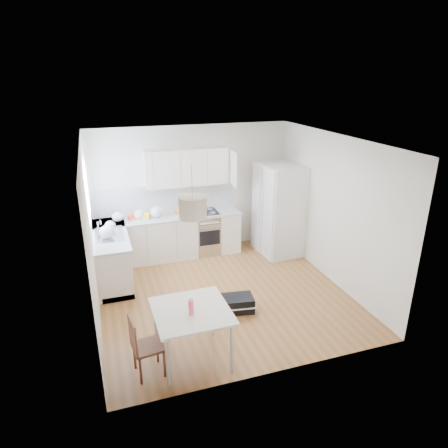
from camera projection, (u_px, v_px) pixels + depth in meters
The scene contains 29 objects.
floor at pixel (223, 294), 7.09m from camera, with size 4.20×4.20×0.00m, color brown.
ceiling at pixel (223, 140), 6.13m from camera, with size 4.20×4.20×0.00m, color white.
wall_back at pixel (192, 190), 8.47m from camera, with size 4.20×4.20×0.00m, color beige.
wall_left at pixel (90, 238), 5.99m from camera, with size 4.20×4.20×0.00m, color beige.
wall_right at pixel (333, 210), 7.22m from camera, with size 4.20×4.20×0.00m, color beige.
window_glassblock at pixel (87, 192), 6.88m from camera, with size 0.02×1.00×1.00m, color #BFE0F9.
cabinets_back at pixel (169, 238), 8.35m from camera, with size 3.00×0.60×0.88m, color silver.
cabinets_left at pixel (112, 257), 7.47m from camera, with size 0.60×1.80×0.88m, color silver.
counter_back at pixel (168, 217), 8.19m from camera, with size 3.02×0.64×0.04m, color #B2B4B7.
counter_left at pixel (109, 234), 7.31m from camera, with size 0.64×1.82×0.04m, color #B2B4B7.
backsplash_back at pixel (165, 199), 8.34m from camera, with size 3.00×0.01×0.58m, color silver.
backsplash_left at pixel (91, 220), 7.11m from camera, with size 0.01×1.80×0.58m, color silver.
upper_cabinets at pixel (186, 167), 8.10m from camera, with size 1.70×0.32×0.75m, color silver.
range_oven at pixel (206, 233), 8.59m from camera, with size 0.50×0.61×0.88m, color #B3B6B8, non-canonical shape.
sink at pixel (110, 235), 7.26m from camera, with size 0.50×0.80×0.16m, color #B3B6B8, non-canonical shape.
refrigerator at pixel (280, 210), 8.42m from camera, with size 0.91×0.97×1.93m, color white, non-canonical shape.
dining_table at pixel (192, 316), 5.23m from camera, with size 1.00×1.00×0.78m.
dining_chair at pixel (148, 345), 5.07m from camera, with size 0.36×0.36×0.86m, color #4F2A17, non-canonical shape.
drink_bottle at pixel (191, 306), 5.08m from camera, with size 0.07×0.07×0.24m, color #E84060.
gym_bag at pixel (237, 304), 6.55m from camera, with size 0.54×0.35×0.25m, color black.
pendant_lamp at pixel (193, 207), 4.73m from camera, with size 0.34×0.34×0.26m, color beige.
grocery_bag_a at pixel (118, 217), 7.85m from camera, with size 0.22×0.19×0.20m, color white.
grocery_bag_b at pixel (139, 215), 7.98m from camera, with size 0.21×0.18×0.19m, color white.
grocery_bag_c at pixel (156, 212), 8.08m from camera, with size 0.26×0.22×0.23m, color white.
grocery_bag_d at pixel (110, 226), 7.42m from camera, with size 0.20×0.17×0.18m, color white.
grocery_bag_e at pixel (107, 232), 7.05m from camera, with size 0.26×0.22×0.24m, color white.
snack_orange at pixel (178, 212), 8.26m from camera, with size 0.14×0.09×0.10m, color orange.
snack_yellow at pixel (145, 216), 8.02m from camera, with size 0.17×0.11×0.12m, color yellow.
snack_red at pixel (132, 217), 7.98m from camera, with size 0.15×0.10×0.10m, color #B93117.
Camera 1 is at (-1.92, -5.88, 3.67)m, focal length 32.00 mm.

